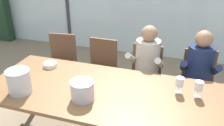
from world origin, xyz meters
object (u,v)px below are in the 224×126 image
(chair_left_of_center, at_px, (101,64))
(wine_glass_by_left_taster, at_px, (199,86))
(person_beige_jumper, at_px, (146,65))
(ice_bucket_secondary, at_px, (19,81))
(chair_near_curtain, at_px, (61,58))
(chair_right_of_center, at_px, (198,78))
(tasting_bowl, at_px, (50,65))
(dining_table, at_px, (102,95))
(chair_center, at_px, (145,72))
(ice_bucket_primary, at_px, (82,90))
(person_navy_polo, at_px, (198,72))
(wine_glass_near_bucket, at_px, (180,82))

(chair_left_of_center, distance_m, wine_glass_by_left_taster, 1.56)
(chair_left_of_center, relative_size, person_beige_jumper, 0.73)
(person_beige_jumper, distance_m, ice_bucket_secondary, 1.57)
(chair_near_curtain, relative_size, chair_right_of_center, 1.00)
(ice_bucket_secondary, height_order, tasting_bowl, ice_bucket_secondary)
(dining_table, xyz_separation_m, person_beige_jumper, (0.32, 0.80, 0.02))
(chair_right_of_center, bearing_deg, dining_table, -141.38)
(chair_center, bearing_deg, ice_bucket_primary, -108.15)
(dining_table, bearing_deg, chair_right_of_center, 43.50)
(tasting_bowl, height_order, wine_glass_by_left_taster, wine_glass_by_left_taster)
(person_beige_jumper, xyz_separation_m, ice_bucket_primary, (-0.45, -1.00, 0.15))
(person_navy_polo, bearing_deg, dining_table, -141.15)
(chair_center, distance_m, wine_glass_by_left_taster, 1.05)
(ice_bucket_primary, distance_m, wine_glass_by_left_taster, 1.15)
(dining_table, distance_m, person_navy_polo, 1.27)
(ice_bucket_primary, bearing_deg, wine_glass_by_left_taster, 19.19)
(chair_left_of_center, height_order, chair_right_of_center, same)
(wine_glass_near_bucket, bearing_deg, chair_near_curtain, 156.84)
(person_beige_jumper, bearing_deg, ice_bucket_secondary, -129.97)
(ice_bucket_secondary, height_order, wine_glass_by_left_taster, ice_bucket_secondary)
(chair_near_curtain, distance_m, person_navy_polo, 2.03)
(tasting_bowl, distance_m, wine_glass_by_left_taster, 1.77)
(person_beige_jumper, xyz_separation_m, ice_bucket_secondary, (-1.11, -1.09, 0.18))
(person_navy_polo, relative_size, ice_bucket_secondary, 4.72)
(chair_near_curtain, xyz_separation_m, chair_center, (1.33, -0.05, 0.00))
(person_beige_jumper, xyz_separation_m, tasting_bowl, (-1.12, -0.49, 0.07))
(person_navy_polo, xyz_separation_m, ice_bucket_primary, (-1.12, -1.00, 0.15))
(wine_glass_near_bucket, bearing_deg, wine_glass_by_left_taster, -6.31)
(chair_near_curtain, relative_size, chair_left_of_center, 1.00)
(chair_left_of_center, height_order, ice_bucket_primary, ice_bucket_primary)
(chair_near_curtain, distance_m, ice_bucket_secondary, 1.32)
(tasting_bowl, relative_size, wine_glass_near_bucket, 0.96)
(tasting_bowl, bearing_deg, person_navy_polo, 15.33)
(chair_near_curtain, xyz_separation_m, ice_bucket_secondary, (0.23, -1.25, 0.35))
(chair_center, bearing_deg, ice_bucket_secondary, -129.26)
(dining_table, bearing_deg, chair_near_curtain, 136.72)
(wine_glass_near_bucket, bearing_deg, chair_center, 123.13)
(wine_glass_by_left_taster, bearing_deg, chair_left_of_center, 149.48)
(ice_bucket_primary, xyz_separation_m, tasting_bowl, (-0.67, 0.51, -0.08))
(person_beige_jumper, bearing_deg, tasting_bowl, -150.72)
(person_navy_polo, distance_m, ice_bucket_primary, 1.51)
(chair_right_of_center, height_order, ice_bucket_secondary, ice_bucket_secondary)
(chair_center, xyz_separation_m, wine_glass_by_left_taster, (0.65, -0.74, 0.34))
(chair_center, bearing_deg, tasting_bowl, -148.24)
(person_beige_jumper, height_order, wine_glass_by_left_taster, person_beige_jumper)
(person_navy_polo, height_order, ice_bucket_primary, person_navy_polo)
(chair_right_of_center, relative_size, wine_glass_near_bucket, 5.09)
(person_navy_polo, height_order, ice_bucket_secondary, person_navy_polo)
(dining_table, height_order, wine_glass_by_left_taster, wine_glass_by_left_taster)
(person_beige_jumper, bearing_deg, chair_right_of_center, 18.62)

